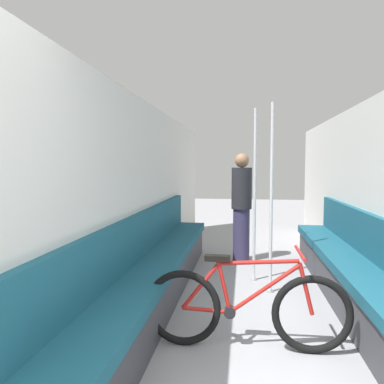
# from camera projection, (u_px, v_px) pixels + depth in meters

# --- Properties ---
(wall_left) EXTENTS (0.10, 9.13, 2.15)m
(wall_left) POSITION_uv_depth(u_px,v_px,m) (134.00, 200.00, 3.93)
(wall_left) COLOR silver
(wall_left) RESTS_ON ground
(bench_seat_row_left) EXTENTS (0.46, 4.67, 0.94)m
(bench_seat_row_left) POSITION_uv_depth(u_px,v_px,m) (156.00, 274.00, 3.85)
(bench_seat_row_left) COLOR #3D3D42
(bench_seat_row_left) RESTS_ON ground
(bench_seat_row_right) EXTENTS (0.46, 4.67, 0.94)m
(bench_seat_row_right) POSITION_uv_depth(u_px,v_px,m) (360.00, 282.00, 3.58)
(bench_seat_row_right) COLOR #3D3D42
(bench_seat_row_right) RESTS_ON ground
(bicycle) EXTENTS (1.60, 0.46, 0.79)m
(bicycle) POSITION_uv_depth(u_px,v_px,m) (246.00, 308.00, 2.90)
(bicycle) COLOR black
(bicycle) RESTS_ON ground
(grab_pole_near) EXTENTS (0.08, 0.08, 2.13)m
(grab_pole_near) POSITION_uv_depth(u_px,v_px,m) (255.00, 198.00, 4.61)
(grab_pole_near) COLOR gray
(grab_pole_near) RESTS_ON ground
(grab_pole_far) EXTENTS (0.08, 0.08, 2.13)m
(grab_pole_far) POSITION_uv_depth(u_px,v_px,m) (271.00, 201.00, 4.17)
(grab_pole_far) COLOR gray
(grab_pole_far) RESTS_ON ground
(passenger_standing) EXTENTS (0.30, 0.30, 1.61)m
(passenger_standing) POSITION_uv_depth(u_px,v_px,m) (242.00, 206.00, 5.56)
(passenger_standing) COLOR #332D4C
(passenger_standing) RESTS_ON ground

